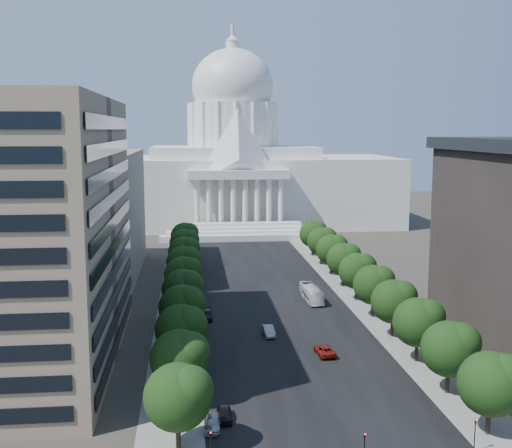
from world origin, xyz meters
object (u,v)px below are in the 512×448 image
object	(u,v)px
car_parked	(213,423)
city_bus	(311,293)
car_dark_a	(224,414)
car_silver	(269,331)
car_dark_b	(207,315)
car_red	(325,351)

from	to	relation	value
car_parked	city_bus	xyz separation A→B (m)	(22.52, 55.72, 0.80)
car_dark_a	city_bus	distance (m)	57.33
car_dark_a	city_bus	xyz separation A→B (m)	(21.02, 53.33, 0.82)
car_parked	car_silver	bearing A→B (deg)	76.67
car_dark_a	car_dark_b	size ratio (longest dim) A/B	0.82
car_silver	car_dark_a	bearing A→B (deg)	-109.48
car_silver	car_red	bearing A→B (deg)	-57.00
car_dark_a	car_silver	bearing A→B (deg)	73.64
car_dark_a	car_parked	world-z (taller)	car_parked
car_dark_a	car_dark_b	xyz separation A→B (m)	(-0.99, 42.62, 0.03)
car_dark_b	car_parked	size ratio (longest dim) A/B	1.18
car_dark_a	city_bus	size ratio (longest dim) A/B	0.40
car_red	car_parked	size ratio (longest dim) A/B	1.20
car_silver	car_parked	xyz separation A→B (m)	(-10.87, -34.06, -0.03)
car_dark_b	car_parked	distance (m)	45.01
car_dark_a	car_parked	size ratio (longest dim) A/B	0.97
city_bus	car_dark_a	bearing A→B (deg)	-114.12
car_red	car_parked	bearing A→B (deg)	47.93
car_dark_a	car_parked	distance (m)	2.82
car_red	car_dark_b	size ratio (longest dim) A/B	1.01
car_dark_a	car_red	size ratio (longest dim) A/B	0.81
city_bus	car_silver	bearing A→B (deg)	-120.88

